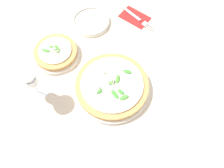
# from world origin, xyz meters

# --- Properties ---
(ground_plane) EXTENTS (6.00, 6.00, 0.00)m
(ground_plane) POSITION_xyz_m (0.00, 0.00, 0.00)
(ground_plane) COLOR beige
(pizza_arugula_main) EXTENTS (0.31, 0.31, 0.05)m
(pizza_arugula_main) POSITION_xyz_m (0.02, -0.03, 0.02)
(pizza_arugula_main) COLOR silver
(pizza_arugula_main) RESTS_ON ground_plane
(pizza_personal_side) EXTENTS (0.20, 0.20, 0.05)m
(pizza_personal_side) POSITION_xyz_m (-0.25, -0.12, 0.02)
(pizza_personal_side) COLOR silver
(pizza_personal_side) RESTS_ON ground_plane
(wine_glass) EXTENTS (0.08, 0.08, 0.16)m
(wine_glass) POSITION_xyz_m (-0.15, -0.27, 0.11)
(wine_glass) COLOR white
(wine_glass) RESTS_ON ground_plane
(napkin) EXTENTS (0.15, 0.12, 0.01)m
(napkin) POSITION_xyz_m (-0.19, 0.29, 0.00)
(napkin) COLOR #B21E1E
(napkin) RESTS_ON ground_plane
(fork) EXTENTS (0.21, 0.03, 0.00)m
(fork) POSITION_xyz_m (-0.18, 0.29, 0.01)
(fork) COLOR silver
(fork) RESTS_ON ground_plane
(side_plate_white) EXTENTS (0.18, 0.18, 0.02)m
(side_plate_white) POSITION_xyz_m (-0.30, 0.11, 0.01)
(side_plate_white) COLOR silver
(side_plate_white) RESTS_ON ground_plane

